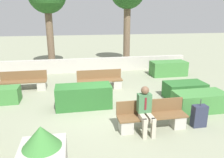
{
  "coord_description": "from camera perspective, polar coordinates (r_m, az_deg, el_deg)",
  "views": [
    {
      "loc": [
        -1.14,
        -7.19,
        3.19
      ],
      "look_at": [
        0.32,
        0.5,
        0.9
      ],
      "focal_mm": 35.0,
      "sensor_mm": 36.0,
      "label": 1
    }
  ],
  "objects": [
    {
      "name": "suitcase",
      "position": [
        7.02,
        21.79,
        -8.95
      ],
      "size": [
        0.42,
        0.24,
        0.87
      ],
      "color": "#282D42",
      "rests_on": "ground_plane"
    },
    {
      "name": "ground_plane",
      "position": [
        7.95,
        -1.61,
        -7.36
      ],
      "size": [
        60.0,
        60.0,
        0.0
      ],
      "primitive_type": "plane",
      "color": "gray"
    },
    {
      "name": "hedge_block_far_left",
      "position": [
        9.17,
        18.42,
        -2.8
      ],
      "size": [
        1.56,
        0.89,
        0.64
      ],
      "color": "#286028",
      "rests_on": "ground_plane"
    },
    {
      "name": "perimeter_wall",
      "position": [
        12.85,
        -5.42,
        3.68
      ],
      "size": [
        11.48,
        0.3,
        0.79
      ],
      "color": "#ADA89E",
      "rests_on": "ground_plane"
    },
    {
      "name": "hedge_block_near_left",
      "position": [
        7.88,
        -7.41,
        -4.53
      ],
      "size": [
        1.95,
        0.82,
        0.81
      ],
      "color": "#286028",
      "rests_on": "ground_plane"
    },
    {
      "name": "bench_left_side",
      "position": [
        10.34,
        -22.07,
        -1.02
      ],
      "size": [
        1.98,
        0.49,
        0.83
      ],
      "rotation": [
        0.0,
        0.0,
        0.03
      ],
      "color": "brown",
      "rests_on": "ground_plane"
    },
    {
      "name": "bench_right_side",
      "position": [
        9.79,
        -3.21,
        -0.74
      ],
      "size": [
        2.02,
        0.49,
        0.83
      ],
      "rotation": [
        0.0,
        0.0,
        0.08
      ],
      "color": "brown",
      "rests_on": "ground_plane"
    },
    {
      "name": "bench_front",
      "position": [
        6.53,
        10.36,
        -10.04
      ],
      "size": [
        2.03,
        0.49,
        0.83
      ],
      "color": "brown",
      "rests_on": "ground_plane"
    },
    {
      "name": "planter_corner_right",
      "position": [
        4.75,
        -17.55,
        -18.46
      ],
      "size": [
        0.9,
        0.9,
        1.18
      ],
      "color": "#ADA89E",
      "rests_on": "ground_plane"
    },
    {
      "name": "person_seated_man",
      "position": [
        6.16,
        8.74,
        -7.48
      ],
      "size": [
        0.38,
        0.64,
        1.32
      ],
      "color": "#B2A893",
      "rests_on": "ground_plane"
    },
    {
      "name": "hedge_block_near_right",
      "position": [
        8.19,
        21.92,
        -5.42
      ],
      "size": [
        1.77,
        0.89,
        0.65
      ],
      "color": "#3D7A38",
      "rests_on": "ground_plane"
    },
    {
      "name": "hedge_block_mid_left",
      "position": [
        12.36,
        14.5,
        2.7
      ],
      "size": [
        1.91,
        0.89,
        0.78
      ],
      "color": "#3D7A38",
      "rests_on": "ground_plane"
    }
  ]
}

